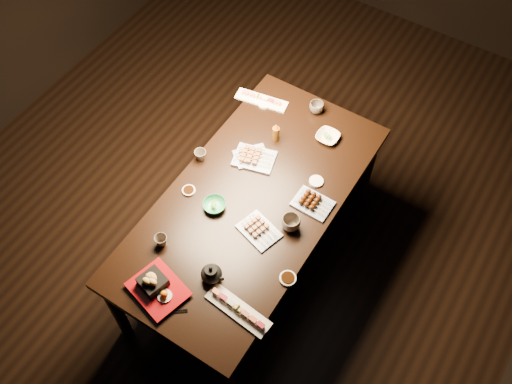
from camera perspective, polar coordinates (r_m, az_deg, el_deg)
ground at (r=4.11m, az=-1.45°, el=-1.34°), size 5.00×5.00×0.00m
dining_table at (r=3.56m, az=-0.43°, el=-4.09°), size 1.13×1.90×0.75m
sushi_platter_near at (r=2.92m, az=-1.80°, el=-11.61°), size 0.37×0.13×0.04m
sushi_platter_far at (r=3.69m, az=0.55°, el=9.32°), size 0.35×0.15×0.04m
yakitori_plate_center at (r=3.38m, az=-0.17°, el=3.60°), size 0.28×0.23×0.06m
yakitori_plate_right at (r=3.11m, az=0.30°, el=-3.72°), size 0.26×0.22×0.06m
yakitori_plate_left at (r=3.40m, az=-0.50°, el=3.79°), size 0.23×0.24×0.05m
tsukune_plate at (r=3.22m, az=5.72°, el=-0.97°), size 0.22×0.16×0.05m
edamame_bowl_green at (r=3.21m, az=-4.19°, el=-1.35°), size 0.14×0.14×0.04m
edamame_bowl_cream at (r=3.52m, az=7.18°, el=5.48°), size 0.14×0.14×0.03m
tempura_tray at (r=2.97m, az=-9.85°, el=-9.27°), size 0.34×0.29×0.10m
teacup_near_left at (r=3.11m, az=-9.46°, el=-4.82°), size 0.08×0.08×0.07m
teacup_mid_right at (r=3.12m, az=3.50°, el=-3.10°), size 0.13×0.13×0.08m
teacup_far_left at (r=3.40m, az=-5.57°, el=3.68°), size 0.08×0.08×0.07m
teacup_far_right at (r=3.64m, az=6.07°, el=8.41°), size 0.09×0.09×0.07m
teapot at (r=2.97m, az=-4.50°, el=-8.05°), size 0.13×0.13×0.11m
condiment_bottle at (r=3.45m, az=2.00°, el=6.03°), size 0.06×0.06×0.13m
sauce_dish_west at (r=3.29m, az=-6.74°, el=0.14°), size 0.11×0.11×0.01m
sauce_dish_east at (r=3.32m, az=6.04°, el=1.07°), size 0.11×0.11×0.01m
sauce_dish_se at (r=3.00m, az=3.19°, el=-8.62°), size 0.10×0.10×0.02m
sauce_dish_nw at (r=3.68m, az=0.84°, el=8.85°), size 0.11×0.11×0.02m
chopsticks_near at (r=2.96m, az=-8.80°, el=-11.77°), size 0.17×0.14×0.01m
chopsticks_se at (r=2.93m, az=-0.49°, el=-11.63°), size 0.22×0.03×0.01m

